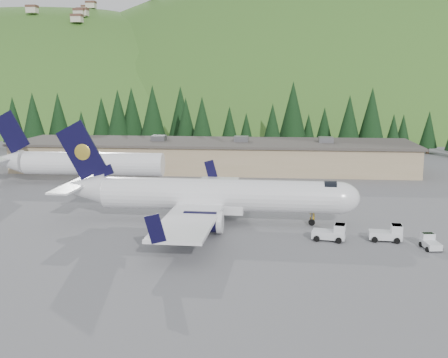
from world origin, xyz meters
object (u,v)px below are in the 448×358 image
baggage_tug_b (388,234)px  ramp_worker (312,216)px  airliner (210,196)px  baggage_tug_c (430,242)px  second_airliner (75,163)px  baggage_tug_a (332,233)px  terminal_building (214,155)px

baggage_tug_b → ramp_worker: ramp_worker is taller
airliner → ramp_worker: (11.61, 0.54, -2.22)m
baggage_tug_c → ramp_worker: 13.74m
second_airliner → baggage_tug_c: second_airliner is taller
baggage_tug_b → baggage_tug_c: baggage_tug_b is taller
second_airliner → ramp_worker: (35.51, -21.44, -2.45)m
baggage_tug_b → baggage_tug_c: size_ratio=1.25×
baggage_tug_a → baggage_tug_b: bearing=15.4°
baggage_tug_b → terminal_building: bearing=122.8°
second_airliner → baggage_tug_c: 55.21m
baggage_tug_c → baggage_tug_b: bearing=50.4°
baggage_tug_a → baggage_tug_c: baggage_tug_a is taller
baggage_tug_b → terminal_building: (-22.89, 43.68, 1.85)m
second_airliner → ramp_worker: size_ratio=15.78×
airliner → terminal_building: size_ratio=0.49×
airliner → terminal_building: airliner is taller
baggage_tug_a → baggage_tug_c: (9.22, -1.82, -0.18)m
airliner → baggage_tug_c: airliner is taller
second_airliner → baggage_tug_b: bearing=-32.9°
baggage_tug_c → baggage_tug_a: bearing=71.4°
second_airliner → baggage_tug_a: bearing=-37.1°
airliner → terminal_building: 38.18m
ramp_worker → baggage_tug_a: bearing=98.2°
baggage_tug_b → ramp_worker: (-7.29, 6.24, 0.10)m
airliner → terminal_building: (-3.99, 37.97, -0.47)m
airliner → ramp_worker: airliner is taller
terminal_building → airliner: bearing=-84.0°
baggage_tug_a → terminal_building: (-17.20, 44.07, 1.84)m
second_airliner → ramp_worker: bearing=-31.1°
terminal_building → baggage_tug_a: bearing=-68.7°
baggage_tug_a → baggage_tug_b: baggage_tug_a is taller
baggage_tug_a → terminal_building: bearing=122.7°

